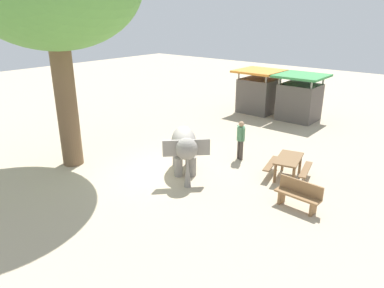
{
  "coord_description": "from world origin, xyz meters",
  "views": [
    {
      "loc": [
        8.64,
        -8.91,
        5.66
      ],
      "look_at": [
        0.22,
        1.26,
        0.8
      ],
      "focal_mm": 33.43,
      "sensor_mm": 36.0,
      "label": 1
    }
  ],
  "objects": [
    {
      "name": "picnic_table_near",
      "position": [
        3.77,
        2.42,
        0.59
      ],
      "size": [
        1.79,
        1.8,
        0.78
      ],
      "rotation": [
        0.0,
        0.0,
        4.95
      ],
      "color": "brown",
      "rests_on": "ground_plane"
    },
    {
      "name": "wooden_bench",
      "position": [
        4.97,
        0.62,
        0.47
      ],
      "size": [
        1.42,
        0.49,
        0.88
      ],
      "rotation": [
        0.0,
        0.0,
        3.08
      ],
      "color": "olive",
      "rests_on": "ground_plane"
    },
    {
      "name": "market_stall_green",
      "position": [
        0.85,
        9.83,
        1.14
      ],
      "size": [
        2.5,
        2.5,
        2.52
      ],
      "color": "#59514C",
      "rests_on": "ground_plane"
    },
    {
      "name": "elephant",
      "position": [
        0.62,
        0.35,
        1.08
      ],
      "size": [
        2.29,
        2.28,
        1.7
      ],
      "rotation": [
        0.0,
        0.0,
        5.51
      ],
      "color": "gray",
      "rests_on": "ground_plane"
    },
    {
      "name": "market_stall_orange",
      "position": [
        -1.75,
        9.83,
        1.14
      ],
      "size": [
        2.5,
        2.5,
        2.52
      ],
      "color": "#59514C",
      "rests_on": "ground_plane"
    },
    {
      "name": "ground_plane",
      "position": [
        0.0,
        0.0,
        0.0
      ],
      "size": [
        60.0,
        60.0,
        0.0
      ],
      "primitive_type": "plane",
      "color": "#BAA88C"
    },
    {
      "name": "person_handler",
      "position": [
        1.49,
        2.8,
        0.95
      ],
      "size": [
        0.47,
        0.32,
        1.62
      ],
      "rotation": [
        0.0,
        0.0,
        -2.01
      ],
      "color": "#3F3833",
      "rests_on": "ground_plane"
    },
    {
      "name": "feed_bucket",
      "position": [
        -1.65,
        1.96,
        0.16
      ],
      "size": [
        0.36,
        0.36,
        0.32
      ],
      "primitive_type": "cylinder",
      "color": "gray",
      "rests_on": "ground_plane"
    }
  ]
}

